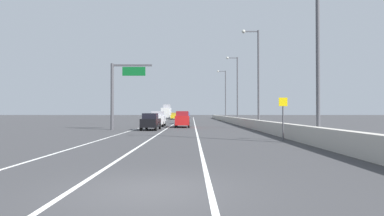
{
  "coord_description": "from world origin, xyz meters",
  "views": [
    {
      "loc": [
        1.04,
        -7.95,
        1.96
      ],
      "look_at": [
        1.31,
        47.63,
        2.73
      ],
      "focal_mm": 29.28,
      "sensor_mm": 36.0,
      "label": 1
    }
  ],
  "objects_px": {
    "lamp_post_right_fourth": "(223,92)",
    "car_red_3": "(181,119)",
    "lamp_post_right_second": "(255,73)",
    "lamp_post_right_third": "(235,86)",
    "car_blue_2": "(185,116)",
    "car_black_4": "(149,122)",
    "car_white_5": "(157,119)",
    "box_truck": "(165,112)",
    "overhead_sign_gantry": "(117,88)",
    "car_yellow_0": "(173,116)",
    "speed_advisory_sign": "(281,115)",
    "lamp_post_right_near": "(312,35)",
    "car_gray_1": "(183,118)"
  },
  "relations": [
    {
      "from": "lamp_post_right_fourth",
      "to": "car_red_3",
      "type": "height_order",
      "value": "lamp_post_right_fourth"
    },
    {
      "from": "lamp_post_right_second",
      "to": "lamp_post_right_third",
      "type": "distance_m",
      "value": 18.42
    },
    {
      "from": "car_blue_2",
      "to": "car_black_4",
      "type": "bearing_deg",
      "value": -92.81
    },
    {
      "from": "car_black_4",
      "to": "car_blue_2",
      "type": "bearing_deg",
      "value": 87.19
    },
    {
      "from": "car_white_5",
      "to": "box_truck",
      "type": "xyz_separation_m",
      "value": [
        -2.82,
        48.56,
        0.93
      ]
    },
    {
      "from": "car_black_4",
      "to": "box_truck",
      "type": "bearing_deg",
      "value": 93.0
    },
    {
      "from": "lamp_post_right_third",
      "to": "lamp_post_right_fourth",
      "type": "relative_size",
      "value": 1.0
    },
    {
      "from": "overhead_sign_gantry",
      "to": "lamp_post_right_third",
      "type": "xyz_separation_m",
      "value": [
        16.26,
        20.79,
        2.03
      ]
    },
    {
      "from": "overhead_sign_gantry",
      "to": "lamp_post_right_fourth",
      "type": "bearing_deg",
      "value": 67.68
    },
    {
      "from": "overhead_sign_gantry",
      "to": "car_yellow_0",
      "type": "height_order",
      "value": "overhead_sign_gantry"
    },
    {
      "from": "lamp_post_right_fourth",
      "to": "car_yellow_0",
      "type": "bearing_deg",
      "value": 138.51
    },
    {
      "from": "lamp_post_right_fourth",
      "to": "car_white_5",
      "type": "relative_size",
      "value": 2.86
    },
    {
      "from": "car_white_5",
      "to": "speed_advisory_sign",
      "type": "bearing_deg",
      "value": -63.29
    },
    {
      "from": "car_blue_2",
      "to": "car_black_4",
      "type": "relative_size",
      "value": 0.97
    },
    {
      "from": "car_white_5",
      "to": "lamp_post_right_third",
      "type": "bearing_deg",
      "value": 42.89
    },
    {
      "from": "lamp_post_right_third",
      "to": "box_truck",
      "type": "distance_m",
      "value": 40.16
    },
    {
      "from": "lamp_post_right_third",
      "to": "car_black_4",
      "type": "distance_m",
      "value": 25.52
    },
    {
      "from": "car_yellow_0",
      "to": "car_red_3",
      "type": "distance_m",
      "value": 44.7
    },
    {
      "from": "speed_advisory_sign",
      "to": "car_white_5",
      "type": "relative_size",
      "value": 0.72
    },
    {
      "from": "box_truck",
      "to": "car_red_3",
      "type": "bearing_deg",
      "value": -82.99
    },
    {
      "from": "car_blue_2",
      "to": "car_white_5",
      "type": "height_order",
      "value": "car_white_5"
    },
    {
      "from": "lamp_post_right_near",
      "to": "car_white_5",
      "type": "height_order",
      "value": "lamp_post_right_near"
    },
    {
      "from": "lamp_post_right_near",
      "to": "speed_advisory_sign",
      "type": "bearing_deg",
      "value": 113.41
    },
    {
      "from": "car_gray_1",
      "to": "car_blue_2",
      "type": "distance_m",
      "value": 41.09
    },
    {
      "from": "overhead_sign_gantry",
      "to": "box_truck",
      "type": "height_order",
      "value": "overhead_sign_gantry"
    },
    {
      "from": "lamp_post_right_fourth",
      "to": "car_blue_2",
      "type": "relative_size",
      "value": 2.94
    },
    {
      "from": "car_gray_1",
      "to": "lamp_post_right_second",
      "type": "bearing_deg",
      "value": -59.91
    },
    {
      "from": "car_black_4",
      "to": "box_truck",
      "type": "xyz_separation_m",
      "value": [
        -3.05,
        58.15,
        1.06
      ]
    },
    {
      "from": "car_gray_1",
      "to": "car_red_3",
      "type": "relative_size",
      "value": 0.98
    },
    {
      "from": "overhead_sign_gantry",
      "to": "speed_advisory_sign",
      "type": "bearing_deg",
      "value": -42.23
    },
    {
      "from": "lamp_post_right_second",
      "to": "car_yellow_0",
      "type": "relative_size",
      "value": 2.73
    },
    {
      "from": "car_white_5",
      "to": "lamp_post_right_second",
      "type": "bearing_deg",
      "value": -27.47
    },
    {
      "from": "lamp_post_right_third",
      "to": "car_yellow_0",
      "type": "relative_size",
      "value": 2.73
    },
    {
      "from": "car_red_3",
      "to": "car_black_4",
      "type": "height_order",
      "value": "car_red_3"
    },
    {
      "from": "overhead_sign_gantry",
      "to": "speed_advisory_sign",
      "type": "xyz_separation_m",
      "value": [
        14.71,
        -13.35,
        -2.96
      ]
    },
    {
      "from": "lamp_post_right_fourth",
      "to": "car_yellow_0",
      "type": "xyz_separation_m",
      "value": [
        -12.58,
        11.12,
        -5.82
      ]
    },
    {
      "from": "speed_advisory_sign",
      "to": "car_yellow_0",
      "type": "height_order",
      "value": "speed_advisory_sign"
    },
    {
      "from": "overhead_sign_gantry",
      "to": "car_yellow_0",
      "type": "xyz_separation_m",
      "value": [
        3.52,
        50.34,
        -3.79
      ]
    },
    {
      "from": "car_red_3",
      "to": "box_truck",
      "type": "height_order",
      "value": "box_truck"
    },
    {
      "from": "lamp_post_right_second",
      "to": "car_gray_1",
      "type": "height_order",
      "value": "lamp_post_right_second"
    },
    {
      "from": "car_yellow_0",
      "to": "car_red_3",
      "type": "bearing_deg",
      "value": -85.48
    },
    {
      "from": "car_black_4",
      "to": "car_white_5",
      "type": "bearing_deg",
      "value": 91.39
    },
    {
      "from": "lamp_post_right_third",
      "to": "car_white_5",
      "type": "height_order",
      "value": "lamp_post_right_third"
    },
    {
      "from": "car_red_3",
      "to": "lamp_post_right_third",
      "type": "bearing_deg",
      "value": 58.47
    },
    {
      "from": "lamp_post_right_near",
      "to": "car_blue_2",
      "type": "xyz_separation_m",
      "value": [
        -9.2,
        75.34,
        -5.8
      ]
    },
    {
      "from": "overhead_sign_gantry",
      "to": "car_red_3",
      "type": "xyz_separation_m",
      "value": [
        7.04,
        5.77,
        -3.68
      ]
    },
    {
      "from": "lamp_post_right_near",
      "to": "lamp_post_right_third",
      "type": "relative_size",
      "value": 1.0
    },
    {
      "from": "overhead_sign_gantry",
      "to": "car_red_3",
      "type": "distance_m",
      "value": 9.82
    },
    {
      "from": "overhead_sign_gantry",
      "to": "car_blue_2",
      "type": "distance_m",
      "value": 59.79
    },
    {
      "from": "car_gray_1",
      "to": "lamp_post_right_near",
      "type": "bearing_deg",
      "value": -75.39
    }
  ]
}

